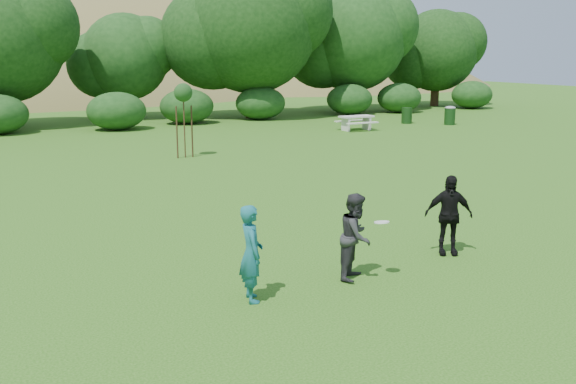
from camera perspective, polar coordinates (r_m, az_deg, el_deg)
name	(u,v)px	position (r m, az deg, el deg)	size (l,w,h in m)	color
ground	(365,286)	(11.39, 6.85, -8.32)	(120.00, 120.00, 0.00)	#19470C
player_teal	(251,253)	(10.46, -3.29, -5.46)	(0.59, 0.39, 1.61)	#165B65
player_grey	(356,236)	(11.54, 6.07, -3.93)	(0.76, 0.59, 1.56)	#2A2A2C
player_black	(448,215)	(13.22, 14.08, -1.99)	(0.95, 0.40, 1.63)	black
trash_can_near	(407,116)	(37.54, 10.51, 6.70)	(0.60, 0.60, 0.90)	#163513
frisbee	(382,222)	(11.44, 8.33, -2.67)	(0.27, 0.27, 0.06)	white
sapling	(183,95)	(24.92, -9.30, 8.54)	(0.70, 0.70, 2.85)	#3F2A18
picnic_table	(356,120)	(33.78, 6.10, 6.35)	(1.80, 1.48, 0.76)	#B9B8AA
trash_can_lidded	(450,115)	(37.34, 14.19, 6.64)	(0.60, 0.60, 1.05)	#143613
hillside	(27,195)	(79.12, -22.16, -0.24)	(150.00, 72.00, 52.00)	olive
tree_row	(137,36)	(38.65, -13.26, 13.31)	(53.92, 10.38, 9.62)	#3A2616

